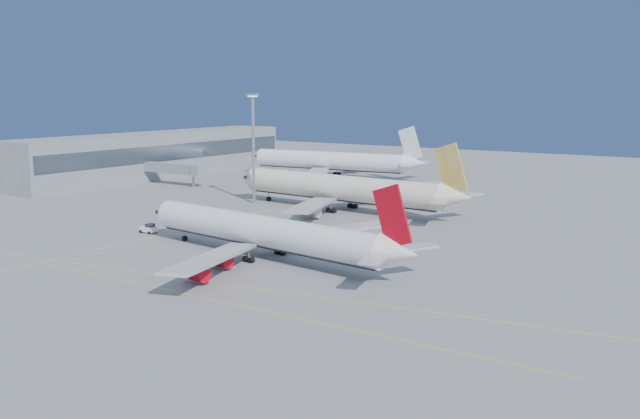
{
  "coord_description": "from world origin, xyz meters",
  "views": [
    {
      "loc": [
        65.89,
        -86.05,
        29.04
      ],
      "look_at": [
        -7.34,
        23.79,
        7.0
      ],
      "focal_mm": 40.0,
      "sensor_mm": 36.0,
      "label": 1
    }
  ],
  "objects": [
    {
      "name": "pushback_tug",
      "position": [
        -43.76,
        14.5,
        0.93
      ],
      "size": [
        3.6,
        2.23,
        2.01
      ],
      "rotation": [
        0.0,
        0.0,
        0.02
      ],
      "color": "white",
      "rests_on": "ground"
    },
    {
      "name": "terminal",
      "position": [
        -114.93,
        85.0,
        7.51
      ],
      "size": [
        18.4,
        110.0,
        15.0
      ],
      "color": "gray",
      "rests_on": "ground"
    },
    {
      "name": "ground",
      "position": [
        0.0,
        0.0,
        0.0
      ],
      "size": [
        500.0,
        500.0,
        0.0
      ],
      "primitive_type": "plane",
      "color": "slate",
      "rests_on": "ground"
    },
    {
      "name": "airliner_virgin",
      "position": [
        -9.27,
        9.81,
        4.71
      ],
      "size": [
        63.31,
        56.43,
        15.63
      ],
      "rotation": [
        0.0,
        0.0,
        -0.13
      ],
      "color": "white",
      "rests_on": "ground"
    },
    {
      "name": "light_mast",
      "position": [
        -50.74,
        57.76,
        16.74
      ],
      "size": [
        2.45,
        2.45,
        28.37
      ],
      "color": "gray",
      "rests_on": "ground"
    },
    {
      "name": "taxiway_lines",
      "position": [
        -14.71,
        6.34,
        0.01
      ],
      "size": [
        118.86,
        140.0,
        0.02
      ],
      "color": "#E2B90C",
      "rests_on": "ground"
    },
    {
      "name": "jet_bridge",
      "position": [
        -93.11,
        72.0,
        5.17
      ],
      "size": [
        23.6,
        3.6,
        6.9
      ],
      "color": "gray",
      "rests_on": "ground"
    },
    {
      "name": "airliner_third",
      "position": [
        -64.49,
        117.29,
        5.45
      ],
      "size": [
        67.1,
        61.54,
        17.99
      ],
      "rotation": [
        0.0,
        0.0,
        0.1
      ],
      "color": "white",
      "rests_on": "ground"
    },
    {
      "name": "airliner_etihad",
      "position": [
        -24.82,
        60.42,
        5.5
      ],
      "size": [
        69.22,
        63.76,
        18.06
      ],
      "rotation": [
        0.0,
        0.0,
        -0.08
      ],
      "color": "beige",
      "rests_on": "ground"
    }
  ]
}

